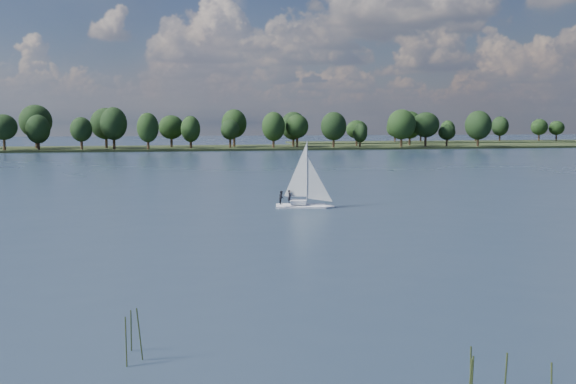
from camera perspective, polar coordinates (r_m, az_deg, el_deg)
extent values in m
plane|color=#233342|center=(131.91, -5.98, 1.88)|extent=(700.00, 700.00, 0.00)
cube|color=black|center=(243.41, -8.76, 3.80)|extent=(660.00, 40.00, 1.50)
cube|color=black|center=(338.92, 18.91, 4.19)|extent=(220.00, 30.00, 1.40)
cube|color=silver|center=(74.17, 1.27, -1.43)|extent=(6.36, 2.93, 0.72)
cube|color=silver|center=(74.08, 1.27, -0.88)|extent=(1.99, 1.43, 0.45)
cylinder|color=silver|center=(73.74, 1.28, 1.73)|extent=(0.11, 0.11, 7.22)
imported|color=black|center=(74.04, 0.12, -0.41)|extent=(0.52, 0.65, 1.56)
imported|color=black|center=(73.10, -0.58, -0.50)|extent=(0.84, 0.93, 1.56)
cylinder|color=#283316|center=(24.21, 18.42, -15.75)|extent=(3.20, 3.20, 1.94)
cylinder|color=#283316|center=(27.74, -14.60, -12.64)|extent=(3.20, 3.20, 2.06)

